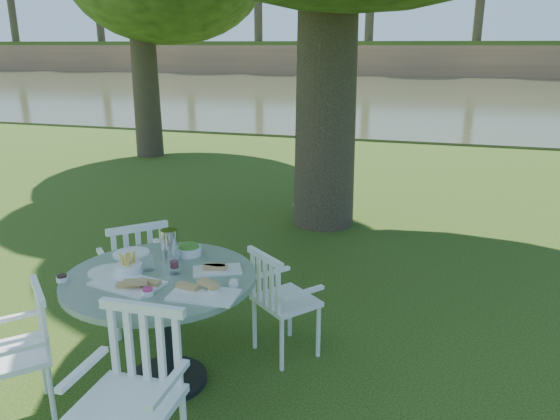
# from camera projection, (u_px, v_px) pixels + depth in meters

# --- Properties ---
(ground) EXTENTS (140.00, 140.00, 0.00)m
(ground) POSITION_uv_depth(u_px,v_px,m) (274.00, 305.00, 4.97)
(ground) COLOR #1E380B
(ground) RESTS_ON ground
(table) EXTENTS (1.27, 1.27, 0.81)m
(table) POSITION_uv_depth(u_px,v_px,m) (162.00, 300.00, 3.66)
(table) COLOR black
(table) RESTS_ON ground
(chair_ne) EXTENTS (0.58, 0.58, 0.85)m
(chair_ne) POSITION_uv_depth(u_px,v_px,m) (277.00, 296.00, 4.03)
(chair_ne) COLOR white
(chair_ne) RESTS_ON ground
(chair_nw) EXTENTS (0.65, 0.65, 0.94)m
(chair_nw) POSITION_uv_depth(u_px,v_px,m) (137.00, 267.00, 4.41)
(chair_nw) COLOR white
(chair_nw) RESTS_ON ground
(chair_sw) EXTENTS (0.59, 0.59, 0.86)m
(chair_sw) POSITION_uv_depth(u_px,v_px,m) (27.00, 343.00, 3.38)
(chair_sw) COLOR white
(chair_sw) RESTS_ON ground
(chair_se) EXTENTS (0.50, 0.47, 0.97)m
(chair_se) POSITION_uv_depth(u_px,v_px,m) (136.00, 382.00, 2.88)
(chair_se) COLOR white
(chair_se) RESTS_ON ground
(tableware) EXTENTS (1.21, 0.84, 0.24)m
(tableware) POSITION_uv_depth(u_px,v_px,m) (160.00, 265.00, 3.67)
(tableware) COLOR white
(tableware) RESTS_ON table
(river) EXTENTS (100.00, 28.00, 0.12)m
(river) POSITION_uv_depth(u_px,v_px,m) (417.00, 94.00, 26.05)
(river) COLOR #383D24
(river) RESTS_ON ground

